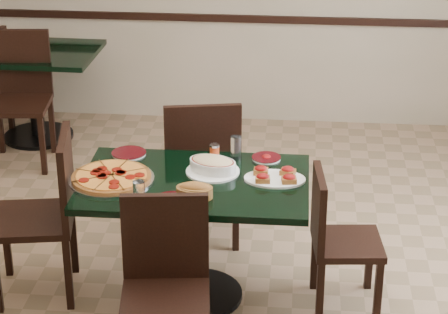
# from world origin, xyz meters

# --- Properties ---
(floor) EXTENTS (5.50, 5.50, 0.00)m
(floor) POSITION_xyz_m (0.00, 0.00, 0.00)
(floor) COLOR #84664C
(floor) RESTS_ON ground
(room_shell) EXTENTS (5.50, 5.50, 5.50)m
(room_shell) POSITION_xyz_m (1.02, 1.73, 1.17)
(room_shell) COLOR white
(room_shell) RESTS_ON floor
(main_table) EXTENTS (1.25, 0.81, 0.75)m
(main_table) POSITION_xyz_m (-0.00, -0.08, 0.57)
(main_table) COLOR black
(main_table) RESTS_ON floor
(back_table) EXTENTS (1.07, 0.79, 0.75)m
(back_table) POSITION_xyz_m (-1.60, 2.17, 0.52)
(back_table) COLOR black
(back_table) RESTS_ON floor
(chair_far) EXTENTS (0.54, 0.54, 0.99)m
(chair_far) POSITION_xyz_m (-0.04, 0.55, 0.56)
(chair_far) COLOR black
(chair_far) RESTS_ON floor
(chair_near) EXTENTS (0.48, 0.48, 0.92)m
(chair_near) POSITION_xyz_m (-0.07, -0.72, 0.52)
(chair_near) COLOR black
(chair_near) RESTS_ON floor
(chair_right) EXTENTS (0.42, 0.42, 0.82)m
(chair_right) POSITION_xyz_m (0.78, -0.08, 0.45)
(chair_right) COLOR black
(chair_right) RESTS_ON floor
(chair_left) EXTENTS (0.53, 0.53, 0.98)m
(chair_left) POSITION_xyz_m (-0.84, -0.09, 0.55)
(chair_left) COLOR black
(chair_left) RESTS_ON floor
(back_chair_near) EXTENTS (0.51, 0.51, 1.01)m
(back_chair_near) POSITION_xyz_m (-1.58, 1.75, 0.57)
(back_chair_near) COLOR black
(back_chair_near) RESTS_ON floor
(pepperoni_pizza) EXTENTS (0.47, 0.47, 0.04)m
(pepperoni_pizza) POSITION_xyz_m (-0.46, -0.12, 0.77)
(pepperoni_pizza) COLOR silver
(pepperoni_pizza) RESTS_ON main_table
(lasagna_casserole) EXTENTS (0.31, 0.30, 0.09)m
(lasagna_casserole) POSITION_xyz_m (0.09, 0.03, 0.80)
(lasagna_casserole) COLOR white
(lasagna_casserole) RESTS_ON main_table
(bread_basket) EXTENTS (0.19, 0.13, 0.09)m
(bread_basket) POSITION_xyz_m (0.02, -0.29, 0.79)
(bread_basket) COLOR brown
(bread_basket) RESTS_ON main_table
(bruschetta_platter) EXTENTS (0.34, 0.23, 0.05)m
(bruschetta_platter) POSITION_xyz_m (0.44, -0.04, 0.77)
(bruschetta_platter) COLOR white
(bruschetta_platter) RESTS_ON main_table
(side_plate_near) EXTENTS (0.18, 0.18, 0.02)m
(side_plate_near) POSITION_xyz_m (-0.09, -0.34, 0.76)
(side_plate_near) COLOR white
(side_plate_near) RESTS_ON main_table
(side_plate_far_r) EXTENTS (0.17, 0.17, 0.03)m
(side_plate_far_r) POSITION_xyz_m (0.38, 0.24, 0.76)
(side_plate_far_r) COLOR white
(side_plate_far_r) RESTS_ON main_table
(side_plate_far_l) EXTENTS (0.20, 0.20, 0.02)m
(side_plate_far_l) POSITION_xyz_m (-0.43, 0.23, 0.76)
(side_plate_far_l) COLOR white
(side_plate_far_l) RESTS_ON main_table
(napkin_setting) EXTENTS (0.18, 0.18, 0.01)m
(napkin_setting) POSITION_xyz_m (-0.16, -0.40, 0.75)
(napkin_setting) COLOR white
(napkin_setting) RESTS_ON main_table
(water_glass_a) EXTENTS (0.06, 0.06, 0.13)m
(water_glass_a) POSITION_xyz_m (0.20, 0.24, 0.82)
(water_glass_a) COLOR white
(water_glass_a) RESTS_ON main_table
(water_glass_b) EXTENTS (0.06, 0.06, 0.13)m
(water_glass_b) POSITION_xyz_m (-0.25, -0.40, 0.82)
(water_glass_b) COLOR white
(water_glass_b) RESTS_ON main_table
(pepper_shaker) EXTENTS (0.06, 0.06, 0.10)m
(pepper_shaker) POSITION_xyz_m (0.08, 0.20, 0.80)
(pepper_shaker) COLOR #B24212
(pepper_shaker) RESTS_ON main_table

